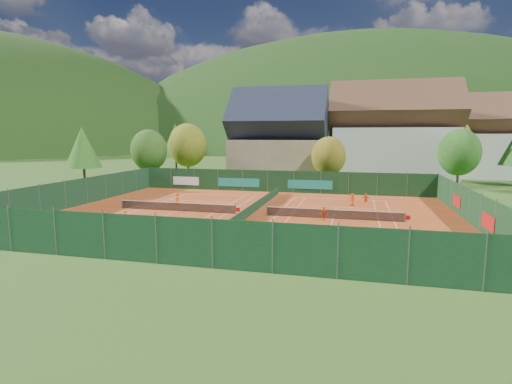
% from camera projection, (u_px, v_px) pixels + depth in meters
% --- Properties ---
extents(ground, '(600.00, 600.00, 0.00)m').
position_uv_depth(ground, '(251.00, 215.00, 39.53)').
color(ground, '#2F541A').
rests_on(ground, ground).
extents(clay_pad, '(40.00, 32.00, 0.01)m').
position_uv_depth(clay_pad, '(251.00, 215.00, 39.53)').
color(clay_pad, '#AB4119').
rests_on(clay_pad, ground).
extents(court_markings_left, '(11.03, 23.83, 0.00)m').
position_uv_depth(court_markings_left, '(177.00, 211.00, 41.44)').
color(court_markings_left, white).
rests_on(court_markings_left, ground).
extents(court_markings_right, '(11.03, 23.83, 0.00)m').
position_uv_depth(court_markings_right, '(333.00, 219.00, 37.61)').
color(court_markings_right, white).
rests_on(court_markings_right, ground).
extents(tennis_net_left, '(13.30, 0.10, 1.02)m').
position_uv_depth(tennis_net_left, '(178.00, 206.00, 41.33)').
color(tennis_net_left, '#59595B').
rests_on(tennis_net_left, ground).
extents(tennis_net_right, '(13.30, 0.10, 1.02)m').
position_uv_depth(tennis_net_right, '(335.00, 214.00, 37.50)').
color(tennis_net_right, '#59595B').
rests_on(tennis_net_right, ground).
extents(court_divider, '(0.03, 28.80, 1.00)m').
position_uv_depth(court_divider, '(251.00, 210.00, 39.46)').
color(court_divider, '#143720').
rests_on(court_divider, ground).
extents(fence_north, '(40.00, 0.10, 3.00)m').
position_uv_depth(fence_north, '(277.00, 182.00, 54.79)').
color(fence_north, '#13351A').
rests_on(fence_north, ground).
extents(fence_south, '(40.00, 0.04, 3.00)m').
position_uv_depth(fence_south, '(184.00, 242.00, 23.95)').
color(fence_south, '#14371E').
rests_on(fence_south, ground).
extents(fence_west, '(0.04, 32.00, 3.00)m').
position_uv_depth(fence_west, '(76.00, 193.00, 44.10)').
color(fence_west, '#143921').
rests_on(fence_west, ground).
extents(fence_east, '(0.09, 32.00, 3.00)m').
position_uv_depth(fence_east, '(474.00, 209.00, 34.58)').
color(fence_east, '#123218').
rests_on(fence_east, ground).
extents(chalet, '(16.20, 12.00, 16.00)m').
position_uv_depth(chalet, '(279.00, 142.00, 68.11)').
color(chalet, tan).
rests_on(chalet, ground).
extents(hotel_block_a, '(21.60, 11.00, 17.25)m').
position_uv_depth(hotel_block_a, '(393.00, 137.00, 69.21)').
color(hotel_block_a, silver).
rests_on(hotel_block_a, ground).
extents(hotel_block_b, '(17.28, 10.00, 15.50)m').
position_uv_depth(hotel_block_b, '(468.00, 141.00, 73.66)').
color(hotel_block_b, silver).
rests_on(hotel_block_b, ground).
extents(tree_west_front, '(5.72, 5.72, 8.69)m').
position_uv_depth(tree_west_front, '(149.00, 150.00, 63.23)').
color(tree_west_front, '#492B1A').
rests_on(tree_west_front, ground).
extents(tree_west_mid, '(6.44, 6.44, 9.78)m').
position_uv_depth(tree_west_mid, '(188.00, 145.00, 67.94)').
color(tree_west_mid, '#4E2C1B').
rests_on(tree_west_mid, ground).
extents(tree_west_back, '(5.60, 5.60, 10.00)m').
position_uv_depth(tree_west_back, '(176.00, 140.00, 76.96)').
color(tree_west_back, '#442C18').
rests_on(tree_west_back, ground).
extents(tree_center, '(5.01, 5.01, 7.60)m').
position_uv_depth(tree_center, '(329.00, 156.00, 58.54)').
color(tree_center, '#422B17').
rests_on(tree_center, ground).
extents(tree_east_front, '(5.72, 5.72, 8.69)m').
position_uv_depth(tree_east_front, '(459.00, 152.00, 56.06)').
color(tree_east_front, '#422D17').
rests_on(tree_east_front, ground).
extents(tree_west_side, '(5.04, 5.04, 9.00)m').
position_uv_depth(tree_west_side, '(83.00, 147.00, 56.89)').
color(tree_west_side, '#4D341B').
rests_on(tree_west_side, ground).
extents(tree_east_back, '(7.15, 7.15, 10.86)m').
position_uv_depth(tree_east_back, '(450.00, 141.00, 70.75)').
color(tree_east_back, '#4A351A').
rests_on(tree_east_back, ground).
extents(mountain_backdrop, '(820.00, 530.00, 242.00)m').
position_uv_depth(mountain_backdrop, '(383.00, 207.00, 262.58)').
color(mountain_backdrop, black).
rests_on(mountain_backdrop, ground).
extents(ball_hopper, '(0.34, 0.34, 0.80)m').
position_uv_depth(ball_hopper, '(388.00, 254.00, 24.66)').
color(ball_hopper, slate).
rests_on(ball_hopper, ground).
extents(loose_ball_0, '(0.07, 0.07, 0.07)m').
position_uv_depth(loose_ball_0, '(153.00, 228.00, 33.95)').
color(loose_ball_0, '#CCD833').
rests_on(loose_ball_0, ground).
extents(loose_ball_1, '(0.07, 0.07, 0.07)m').
position_uv_depth(loose_ball_1, '(258.00, 235.00, 31.51)').
color(loose_ball_1, '#CCD833').
rests_on(loose_ball_1, ground).
extents(loose_ball_2, '(0.07, 0.07, 0.07)m').
position_uv_depth(loose_ball_2, '(262.00, 203.00, 46.23)').
color(loose_ball_2, '#CCD833').
rests_on(loose_ball_2, ground).
extents(loose_ball_3, '(0.07, 0.07, 0.07)m').
position_uv_depth(loose_ball_3, '(227.00, 201.00, 47.45)').
color(loose_ball_3, '#CCD833').
rests_on(loose_ball_3, ground).
extents(loose_ball_4, '(0.07, 0.07, 0.07)m').
position_uv_depth(loose_ball_4, '(357.00, 228.00, 33.74)').
color(loose_ball_4, '#CCD833').
rests_on(loose_ball_4, ground).
extents(player_left_near, '(0.66, 0.53, 1.58)m').
position_uv_depth(player_left_near, '(126.00, 219.00, 33.65)').
color(player_left_near, orange).
rests_on(player_left_near, ground).
extents(player_left_mid, '(0.70, 0.57, 1.35)m').
position_uv_depth(player_left_mid, '(140.00, 224.00, 32.30)').
color(player_left_mid, '#D56312').
rests_on(player_left_mid, ground).
extents(player_left_far, '(0.97, 0.86, 1.30)m').
position_uv_depth(player_left_far, '(178.00, 199.00, 45.40)').
color(player_left_far, '#FB5D16').
rests_on(player_left_far, ground).
extents(player_right_near, '(0.82, 0.64, 1.30)m').
position_uv_depth(player_right_near, '(324.00, 214.00, 36.71)').
color(player_right_near, '#CA5412').
rests_on(player_right_near, ground).
extents(player_right_far_a, '(0.79, 0.60, 1.44)m').
position_uv_depth(player_right_far_a, '(352.00, 200.00, 44.18)').
color(player_right_far_a, '#CC4712').
rests_on(player_right_far_a, ground).
extents(player_right_far_b, '(1.14, 0.45, 1.20)m').
position_uv_depth(player_right_far_b, '(366.00, 198.00, 45.97)').
color(player_right_far_b, '#F45815').
rests_on(player_right_far_b, ground).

